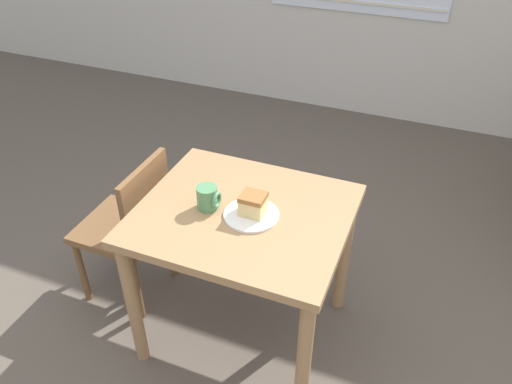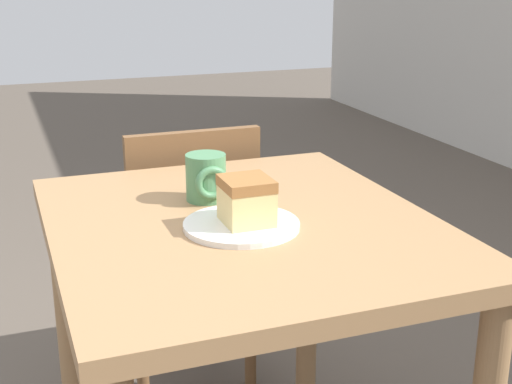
{
  "view_description": "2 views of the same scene",
  "coord_description": "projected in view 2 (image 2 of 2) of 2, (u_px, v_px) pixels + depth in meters",
  "views": [
    {
      "loc": [
        0.61,
        -1.18,
        2.07
      ],
      "look_at": [
        -0.02,
        0.4,
        0.85
      ],
      "focal_mm": 35.0,
      "sensor_mm": 36.0,
      "label": 1
    },
    {
      "loc": [
        1.25,
        -0.1,
        1.27
      ],
      "look_at": [
        0.03,
        0.35,
        0.85
      ],
      "focal_mm": 50.0,
      "sensor_mm": 36.0,
      "label": 2
    }
  ],
  "objects": [
    {
      "name": "dining_table_near",
      "position": [
        243.0,
        275.0,
        1.51
      ],
      "size": [
        0.9,
        0.78,
        0.76
      ],
      "color": "#9E754C",
      "rests_on": "ground_plane"
    },
    {
      "name": "chair_near_window",
      "position": [
        186.0,
        243.0,
        2.15
      ],
      "size": [
        0.4,
        0.4,
        0.84
      ],
      "rotation": [
        0.0,
        0.0,
        -1.57
      ],
      "color": "brown",
      "rests_on": "ground_plane"
    },
    {
      "name": "plate",
      "position": [
        241.0,
        225.0,
        1.42
      ],
      "size": [
        0.23,
        0.23,
        0.01
      ],
      "color": "white",
      "rests_on": "dining_table_near"
    },
    {
      "name": "cake_slice",
      "position": [
        246.0,
        200.0,
        1.41
      ],
      "size": [
        0.1,
        0.09,
        0.09
      ],
      "color": "#E0C67F",
      "rests_on": "plate"
    },
    {
      "name": "coffee_mug",
      "position": [
        207.0,
        178.0,
        1.58
      ],
      "size": [
        0.1,
        0.09,
        0.1
      ],
      "color": "#4C8456",
      "rests_on": "dining_table_near"
    }
  ]
}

